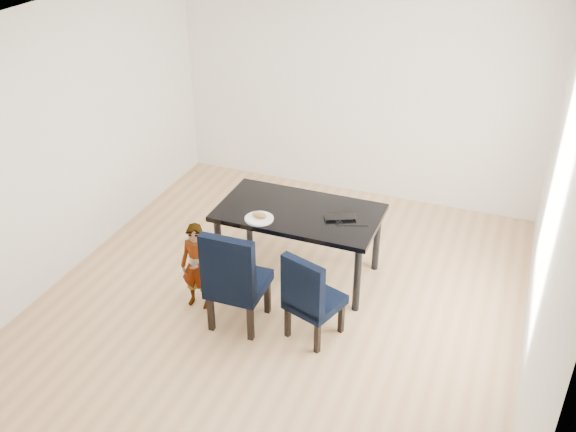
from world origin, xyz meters
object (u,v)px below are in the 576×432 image
at_px(dining_table, 299,243).
at_px(chair_left, 238,276).
at_px(laptop, 339,215).
at_px(child, 197,266).
at_px(chair_right, 315,294).
at_px(plate, 259,219).

height_order(dining_table, chair_left, chair_left).
xyz_separation_m(chair_left, laptop, (0.65, 0.95, 0.25)).
bearing_deg(chair_left, laptop, 54.68).
distance_m(child, laptop, 1.45).
height_order(chair_right, child, same).
xyz_separation_m(chair_right, plate, (-0.77, 0.55, 0.31)).
xyz_separation_m(dining_table, laptop, (0.40, 0.04, 0.39)).
distance_m(child, plate, 0.75).
distance_m(dining_table, chair_left, 0.96).
relative_size(chair_right, plate, 3.17).
relative_size(chair_right, child, 1.00).
distance_m(chair_left, child, 0.48).
bearing_deg(laptop, plate, 0.60).
bearing_deg(laptop, chair_right, 69.13).
height_order(chair_right, laptop, chair_right).
relative_size(dining_table, chair_right, 1.80).
height_order(dining_table, laptop, laptop).
bearing_deg(laptop, chair_left, 30.96).
height_order(dining_table, plate, plate).
relative_size(chair_left, chair_right, 1.16).
xyz_separation_m(child, laptop, (1.11, 0.87, 0.32)).
distance_m(dining_table, laptop, 0.56).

